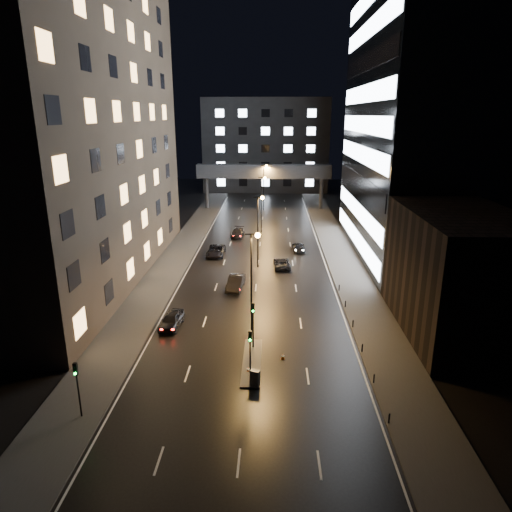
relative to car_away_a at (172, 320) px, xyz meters
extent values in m
plane|color=black|center=(8.15, 31.26, -0.76)|extent=(160.00, 160.00, 0.00)
cube|color=#383533|center=(-4.35, 26.26, -0.68)|extent=(5.00, 110.00, 0.15)
cube|color=#383533|center=(20.65, 26.26, -0.68)|extent=(5.00, 110.00, 0.15)
cube|color=#2D2319|center=(-14.35, 15.26, 19.24)|extent=(15.00, 48.00, 40.00)
cube|color=black|center=(28.15, 0.26, 5.24)|extent=(10.00, 18.00, 12.00)
cube|color=black|center=(33.15, 27.26, 21.74)|extent=(20.00, 36.00, 45.00)
cube|color=#333335|center=(8.15, 89.26, 11.74)|extent=(34.00, 14.00, 25.00)
cube|color=#333335|center=(8.15, 61.26, 7.74)|extent=(30.00, 3.00, 3.00)
cylinder|color=#333335|center=(-4.85, 61.26, 2.74)|extent=(0.80, 0.80, 7.00)
cylinder|color=#333335|center=(21.15, 61.26, 2.74)|extent=(0.80, 0.80, 7.00)
cube|color=#383533|center=(8.45, -6.74, -0.68)|extent=(1.60, 8.00, 0.15)
cylinder|color=black|center=(8.45, -4.24, 1.14)|extent=(0.12, 0.12, 3.50)
cube|color=black|center=(8.45, -4.24, 3.34)|extent=(0.28, 0.22, 0.90)
sphere|color=#0CFF33|center=(8.45, -4.38, 3.06)|extent=(0.18, 0.18, 0.18)
cylinder|color=black|center=(8.45, -9.74, 1.14)|extent=(0.12, 0.12, 3.50)
cube|color=black|center=(8.45, -9.74, 3.34)|extent=(0.28, 0.22, 0.90)
sphere|color=#0CFF33|center=(8.45, -9.88, 3.06)|extent=(0.18, 0.18, 0.18)
cylinder|color=black|center=(-3.35, -14.74, 0.99)|extent=(0.12, 0.12, 3.50)
cube|color=black|center=(-3.35, -14.74, 3.19)|extent=(0.28, 0.22, 0.90)
sphere|color=#0CFF33|center=(-3.35, -14.88, 2.91)|extent=(0.18, 0.18, 0.18)
cylinder|color=black|center=(18.35, -14.74, -0.31)|extent=(0.12, 0.12, 0.90)
cylinder|color=black|center=(18.35, -9.74, -0.31)|extent=(0.12, 0.12, 0.90)
cylinder|color=black|center=(18.35, -4.74, -0.31)|extent=(0.12, 0.12, 0.90)
cylinder|color=black|center=(18.35, 0.26, -0.31)|extent=(0.12, 0.12, 0.90)
cylinder|color=black|center=(18.35, 5.26, -0.31)|extent=(0.12, 0.12, 0.90)
cylinder|color=black|center=(18.35, 10.26, -0.31)|extent=(0.12, 0.12, 0.90)
cylinder|color=black|center=(8.15, -0.74, 4.24)|extent=(0.18, 0.18, 10.00)
cylinder|color=black|center=(8.15, -0.74, 9.24)|extent=(1.20, 0.12, 0.12)
sphere|color=#FF9E38|center=(8.75, -0.74, 9.14)|extent=(0.50, 0.50, 0.50)
cylinder|color=black|center=(8.15, 19.26, 4.24)|extent=(0.18, 0.18, 10.00)
cylinder|color=black|center=(8.15, 19.26, 9.24)|extent=(1.20, 0.12, 0.12)
sphere|color=#FF9E38|center=(8.75, 19.26, 9.14)|extent=(0.50, 0.50, 0.50)
cylinder|color=black|center=(8.15, 39.26, 4.24)|extent=(0.18, 0.18, 10.00)
cylinder|color=black|center=(8.15, 39.26, 9.24)|extent=(1.20, 0.12, 0.12)
sphere|color=#FF9E38|center=(8.75, 39.26, 9.14)|extent=(0.50, 0.50, 0.50)
cylinder|color=black|center=(8.15, 59.26, 4.24)|extent=(0.18, 0.18, 10.00)
cylinder|color=black|center=(8.15, 59.26, 9.24)|extent=(1.20, 0.12, 0.12)
sphere|color=#FF9E38|center=(8.75, 59.26, 9.14)|extent=(0.50, 0.50, 0.50)
imported|color=black|center=(0.00, 0.00, 0.00)|extent=(2.26, 4.60, 1.51)
imported|color=black|center=(5.67, 10.80, 0.07)|extent=(2.21, 5.14, 1.65)
imported|color=black|center=(1.57, 24.52, 0.01)|extent=(2.61, 5.55, 1.53)
imported|color=black|center=(4.10, 35.81, -0.04)|extent=(2.26, 5.06, 1.44)
imported|color=black|center=(11.55, 19.16, -0.10)|extent=(2.47, 4.87, 1.32)
imported|color=black|center=(14.33, 27.55, -0.11)|extent=(1.94, 4.53, 1.30)
cube|color=#535356|center=(8.85, -10.44, 0.05)|extent=(0.84, 0.70, 1.32)
cone|color=orange|center=(11.15, -6.07, -0.49)|extent=(0.44, 0.44, 0.53)
cone|color=#FF520D|center=(8.21, -8.36, -0.50)|extent=(0.33, 0.33, 0.51)
camera|label=1|loc=(10.05, -41.89, 19.93)|focal=32.00mm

